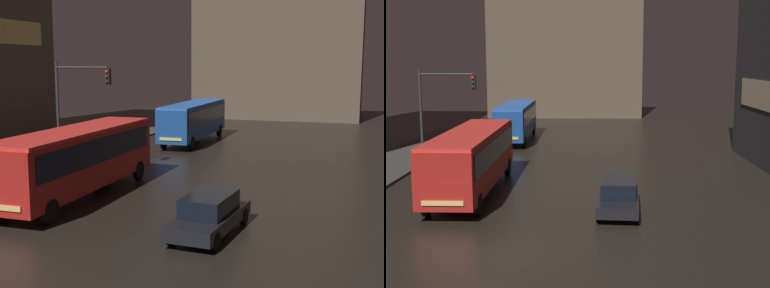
% 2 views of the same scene
% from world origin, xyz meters
% --- Properties ---
extents(ground_plane, '(120.00, 120.00, 0.00)m').
position_xyz_m(ground_plane, '(0.00, 0.00, 0.00)').
color(ground_plane, black).
extents(building_far_backdrop, '(18.07, 12.00, 20.45)m').
position_xyz_m(building_far_backdrop, '(0.69, 50.30, 10.22)').
color(building_far_backdrop, brown).
rests_on(building_far_backdrop, ground).
extents(bus_near, '(2.59, 11.33, 3.19)m').
position_xyz_m(bus_near, '(-2.20, 9.16, 1.97)').
color(bus_near, '#AD1E19').
rests_on(bus_near, ground).
extents(bus_far, '(2.50, 10.68, 3.08)m').
position_xyz_m(bus_far, '(-2.46, 27.25, 1.90)').
color(bus_far, '#194793').
rests_on(bus_far, ground).
extents(car_taxi, '(2.10, 4.77, 1.49)m').
position_xyz_m(car_taxi, '(5.17, 5.75, 0.76)').
color(car_taxi, black).
rests_on(car_taxi, ground).
extents(traffic_light_main, '(3.45, 0.35, 6.24)m').
position_xyz_m(traffic_light_main, '(-5.19, 14.14, 4.24)').
color(traffic_light_main, '#2D2D2D').
rests_on(traffic_light_main, ground).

